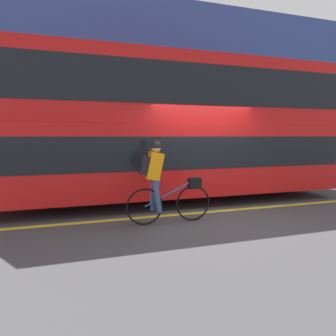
# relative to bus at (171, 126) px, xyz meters

# --- Properties ---
(ground_plane) EXTENTS (80.00, 80.00, 0.00)m
(ground_plane) POSITION_rel_bus_xyz_m (0.45, -1.45, -2.08)
(ground_plane) COLOR #424244
(road_center_line) EXTENTS (50.00, 0.14, 0.01)m
(road_center_line) POSITION_rel_bus_xyz_m (0.45, -1.45, -2.07)
(road_center_line) COLOR yellow
(road_center_line) RESTS_ON ground_plane
(sidewalk_curb) EXTENTS (60.00, 2.34, 0.15)m
(sidewalk_curb) POSITION_rel_bus_xyz_m (0.45, 3.98, -2.00)
(sidewalk_curb) COLOR #A8A399
(sidewalk_curb) RESTS_ON ground_plane
(building_facade) EXTENTS (60.00, 0.30, 8.05)m
(building_facade) POSITION_rel_bus_xyz_m (0.45, 5.30, 1.95)
(building_facade) COLOR #33478C
(building_facade) RESTS_ON ground_plane
(bus) EXTENTS (9.26, 2.48, 3.74)m
(bus) POSITION_rel_bus_xyz_m (0.00, 0.00, 0.00)
(bus) COLOR black
(bus) RESTS_ON ground_plane
(cyclist_on_bike) EXTENTS (1.79, 0.32, 1.71)m
(cyclist_on_bike) POSITION_rel_bus_xyz_m (-0.78, -1.92, -1.17)
(cyclist_on_bike) COLOR black
(cyclist_on_bike) RESTS_ON ground_plane
(trash_bin) EXTENTS (0.56, 0.56, 0.92)m
(trash_bin) POSITION_rel_bus_xyz_m (4.72, 3.87, -1.47)
(trash_bin) COLOR #262628
(trash_bin) RESTS_ON sidewalk_curb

